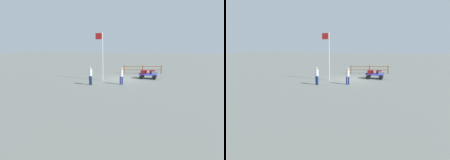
{
  "view_description": "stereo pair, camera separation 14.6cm",
  "coord_description": "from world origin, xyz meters",
  "views": [
    {
      "loc": [
        -3.65,
        20.02,
        3.93
      ],
      "look_at": [
        -0.23,
        6.0,
        1.08
      ],
      "focal_mm": 29.39,
      "sensor_mm": 36.0,
      "label": 1
    },
    {
      "loc": [
        -3.79,
        19.99,
        3.93
      ],
      "look_at": [
        -0.23,
        6.0,
        1.08
      ],
      "focal_mm": 29.39,
      "sensor_mm": 36.0,
      "label": 2
    }
  ],
  "objects": [
    {
      "name": "wooden_fence",
      "position": [
        -1.89,
        -4.61,
        0.65
      ],
      "size": [
        4.94,
        1.29,
        1.12
      ],
      "color": "brown",
      "rests_on": "ground"
    },
    {
      "name": "worker_lead",
      "position": [
        -0.37,
        2.68,
        0.95
      ],
      "size": [
        0.45,
        0.45,
        1.63
      ],
      "color": "navy",
      "rests_on": "ground"
    },
    {
      "name": "suitcase_olive",
      "position": [
        -3.21,
        -1.16,
        0.76
      ],
      "size": [
        0.58,
        0.36,
        0.4
      ],
      "color": "maroon",
      "rests_on": "luggage_cart"
    },
    {
      "name": "suitcase_dark",
      "position": [
        -2.28,
        -1.25,
        0.76
      ],
      "size": [
        0.67,
        0.4,
        0.39
      ],
      "color": "maroon",
      "rests_on": "luggage_cart"
    },
    {
      "name": "suitcase_tan",
      "position": [
        -3.47,
        -1.09,
        0.72
      ],
      "size": [
        0.61,
        0.31,
        0.31
      ],
      "color": "gray",
      "rests_on": "luggage_cart"
    },
    {
      "name": "luggage_cart",
      "position": [
        -2.75,
        -1.05,
        0.42
      ],
      "size": [
        2.06,
        1.31,
        0.56
      ],
      "color": "#2B37BE",
      "rests_on": "ground"
    },
    {
      "name": "flagpole",
      "position": [
        2.08,
        1.12,
        3.03
      ],
      "size": [
        0.83,
        0.17,
        5.14
      ],
      "color": "silver",
      "rests_on": "ground"
    },
    {
      "name": "ground_plane",
      "position": [
        0.0,
        0.0,
        0.0
      ],
      "size": [
        120.0,
        120.0,
        0.0
      ],
      "primitive_type": "plane",
      "color": "slate"
    },
    {
      "name": "suitcase_navy",
      "position": [
        -2.18,
        -0.82,
        0.76
      ],
      "size": [
        0.5,
        0.44,
        0.4
      ],
      "color": "maroon",
      "rests_on": "luggage_cart"
    },
    {
      "name": "worker_trailing",
      "position": [
        2.51,
        3.55,
        1.0
      ],
      "size": [
        0.44,
        0.44,
        1.71
      ],
      "color": "navy",
      "rests_on": "ground"
    }
  ]
}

